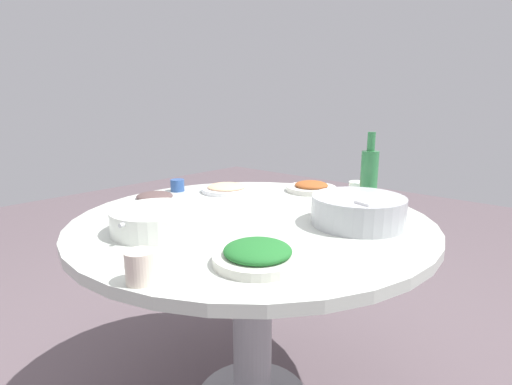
{
  "coord_description": "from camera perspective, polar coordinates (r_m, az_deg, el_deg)",
  "views": [
    {
      "loc": [
        0.97,
        0.88,
        1.14
      ],
      "look_at": [
        0.03,
        0.05,
        0.85
      ],
      "focal_mm": 28.08,
      "sensor_mm": 36.0,
      "label": 1
    }
  ],
  "objects": [
    {
      "name": "round_dining_table",
      "position": [
        1.42,
        -0.54,
        -9.41
      ],
      "size": [
        1.21,
        1.21,
        0.75
      ],
      "color": "#99999E",
      "rests_on": "ground"
    },
    {
      "name": "rice_bowl",
      "position": [
        1.32,
        14.33,
        -2.4
      ],
      "size": [
        0.3,
        0.3,
        0.1
      ],
      "color": "#B2B5BA",
      "rests_on": "round_dining_table"
    },
    {
      "name": "soup_bowl",
      "position": [
        1.25,
        -13.91,
        -3.93
      ],
      "size": [
        0.29,
        0.28,
        0.07
      ],
      "color": "white",
      "rests_on": "round_dining_table"
    },
    {
      "name": "dish_noodles",
      "position": [
        1.75,
        -4.22,
        0.6
      ],
      "size": [
        0.22,
        0.22,
        0.04
      ],
      "color": "white",
      "rests_on": "round_dining_table"
    },
    {
      "name": "dish_greens",
      "position": [
        0.99,
        0.24,
        -8.84
      ],
      "size": [
        0.22,
        0.22,
        0.05
      ],
      "color": "silver",
      "rests_on": "round_dining_table"
    },
    {
      "name": "dish_eggplant",
      "position": [
        1.62,
        -14.23,
        -0.79
      ],
      "size": [
        0.2,
        0.2,
        0.04
      ],
      "color": "white",
      "rests_on": "round_dining_table"
    },
    {
      "name": "dish_stirfry",
      "position": [
        1.77,
        7.88,
        0.75
      ],
      "size": [
        0.22,
        0.22,
        0.04
      ],
      "color": "silver",
      "rests_on": "round_dining_table"
    },
    {
      "name": "green_bottle",
      "position": [
        1.59,
        15.81,
        2.38
      ],
      "size": [
        0.07,
        0.07,
        0.28
      ],
      "color": "#307843",
      "rests_on": "round_dining_table"
    },
    {
      "name": "tea_cup_near",
      "position": [
        0.92,
        -16.15,
        -10.14
      ],
      "size": [
        0.07,
        0.07,
        0.07
      ],
      "primitive_type": "cylinder",
      "color": "beige",
      "rests_on": "round_dining_table"
    },
    {
      "name": "tea_cup_far",
      "position": [
        1.73,
        14.33,
        0.56
      ],
      "size": [
        0.08,
        0.08,
        0.06
      ],
      "primitive_type": "cylinder",
      "color": "white",
      "rests_on": "round_dining_table"
    },
    {
      "name": "tea_cup_side",
      "position": [
        1.79,
        -11.13,
        1.01
      ],
      "size": [
        0.06,
        0.06,
        0.05
      ],
      "primitive_type": "cylinder",
      "color": "#2C4F94",
      "rests_on": "round_dining_table"
    }
  ]
}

